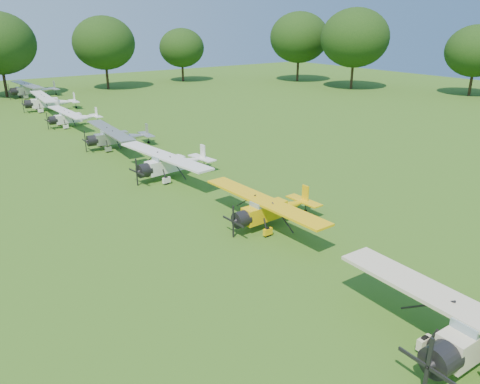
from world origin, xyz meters
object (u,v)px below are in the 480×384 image
object	(u,v)px
aircraft_3	(171,162)
aircraft_5	(72,117)
aircraft_7	(32,89)
aircraft_2	(270,208)
aircraft_6	(49,101)
aircraft_4	(116,136)

from	to	relation	value
aircraft_3	aircraft_5	world-z (taller)	aircraft_3
aircraft_5	aircraft_7	world-z (taller)	aircraft_7
aircraft_5	aircraft_7	distance (m)	25.10
aircraft_2	aircraft_7	distance (m)	59.79
aircraft_2	aircraft_6	size ratio (longest dim) A/B	0.86
aircraft_4	aircraft_7	distance (m)	37.29
aircraft_4	aircraft_6	distance (m)	23.88
aircraft_3	aircraft_6	world-z (taller)	aircraft_6
aircraft_3	aircraft_6	xyz separation A→B (m)	(-0.14, 34.80, 0.08)
aircraft_2	aircraft_3	world-z (taller)	aircraft_3
aircraft_7	aircraft_5	bearing A→B (deg)	-97.18
aircraft_5	aircraft_7	bearing A→B (deg)	84.50
aircraft_7	aircraft_6	bearing A→B (deg)	-97.97
aircraft_2	aircraft_5	distance (m)	34.75
aircraft_5	aircraft_3	bearing A→B (deg)	-90.91
aircraft_3	aircraft_5	size ratio (longest dim) A/B	1.10
aircraft_5	aircraft_7	size ratio (longest dim) A/B	0.82
aircraft_7	aircraft_2	bearing A→B (deg)	-94.25
aircraft_2	aircraft_4	world-z (taller)	aircraft_4
aircraft_2	aircraft_5	xyz separation A→B (m)	(-1.16, 34.73, -0.01)
aircraft_2	aircraft_4	size ratio (longest dim) A/B	0.94
aircraft_3	aircraft_5	xyz separation A→B (m)	(-0.59, 23.14, -0.10)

